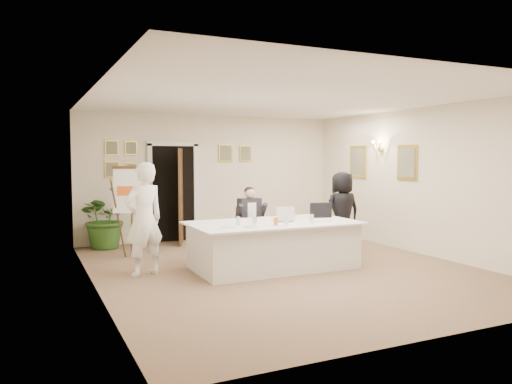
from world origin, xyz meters
The scene contains 28 objects.
floor centered at (0.00, 0.00, 0.00)m, with size 7.00×7.00×0.00m, color brown.
ceiling centered at (0.00, 0.00, 2.80)m, with size 6.00×7.00×0.02m, color white.
wall_back centered at (0.00, 3.50, 1.40)m, with size 6.00×0.10×2.80m, color beige.
wall_front centered at (0.00, -3.50, 1.40)m, with size 6.00×0.10×2.80m, color beige.
wall_left centered at (-3.00, 0.00, 1.40)m, with size 0.10×7.00×2.80m, color beige.
wall_right centered at (3.00, 0.00, 1.40)m, with size 0.10×7.00×2.80m, color beige.
doorway centered at (-0.88, 3.32, 1.04)m, with size 1.14×0.86×2.20m.
pictures_back_wall centered at (-0.80, 3.47, 1.85)m, with size 3.40×0.06×0.80m, color gold, non-canonical shape.
pictures_right_wall centered at (2.97, 1.20, 1.75)m, with size 0.06×2.20×0.80m, color gold, non-canonical shape.
wall_sconce centered at (2.90, 1.20, 2.10)m, with size 0.20×0.30×0.24m, color gold, non-canonical shape.
conference_table centered at (-0.12, 0.11, 0.39)m, with size 2.81×1.49×0.78m.
seated_man centered at (-0.06, 1.19, 0.66)m, with size 0.57×0.60×1.32m, color black, non-canonical shape.
flip_chart centered at (-2.13, 1.96, 0.77)m, with size 0.60×0.45×1.65m.
standing_man centered at (-2.19, 0.50, 0.89)m, with size 0.65×0.42×1.77m, color white.
standing_woman centered at (1.80, 0.90, 0.79)m, with size 0.77×0.50×1.57m, color black.
potted_palm centered at (-2.38, 3.20, 0.64)m, with size 1.14×0.99×1.27m, color #2D5B1E.
laptop centered at (0.07, 0.16, 0.91)m, with size 0.31×0.34×0.28m, color #B7BABC, non-canonical shape.
laptop_bag centered at (0.93, 0.32, 0.91)m, with size 0.38×0.10×0.27m, color black.
paper_stack centered at (0.67, -0.12, 0.79)m, with size 0.30×0.21×0.03m, color white.
plate_left centered at (-1.05, -0.19, 0.78)m, with size 0.21×0.21×0.01m, color white.
plate_mid centered at (-0.73, -0.32, 0.78)m, with size 0.23×0.23×0.01m, color white.
plate_near centered at (-0.25, -0.36, 0.78)m, with size 0.22×0.22×0.01m, color white.
glass_a centered at (-0.82, -0.03, 0.84)m, with size 0.06×0.06×0.14m, color silver.
glass_b centered at (-0.08, -0.26, 0.84)m, with size 0.07×0.07×0.14m, color silver.
glass_c centered at (0.41, -0.23, 0.84)m, with size 0.07×0.07×0.14m, color silver.
glass_d centered at (-0.38, 0.35, 0.84)m, with size 0.06×0.06×0.14m, color silver.
oj_glass centered at (-0.29, -0.31, 0.84)m, with size 0.06×0.06×0.13m, color #F85B14.
steel_jug centered at (-0.53, -0.03, 0.83)m, with size 0.08×0.08×0.11m, color silver.
Camera 1 is at (-3.87, -7.25, 1.85)m, focal length 35.00 mm.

